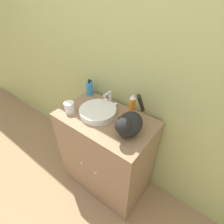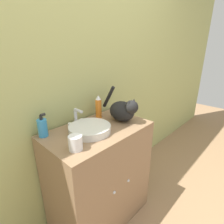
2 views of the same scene
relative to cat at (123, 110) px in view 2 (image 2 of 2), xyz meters
The scene contains 8 objects.
wall_back 0.50m from the cat, 126.75° to the left, with size 6.00×0.05×2.50m.
vanity_cabinet 0.57m from the cat, behind, with size 0.78×0.48×0.85m.
sink_basin 0.32m from the cat, behind, with size 0.29×0.29×0.05m.
faucet 0.37m from the cat, 148.29° to the left, with size 0.14×0.10×0.14m.
cat is the anchor object (origin of this frame).
soap_bottle 0.61m from the cat, 158.87° to the left, with size 0.06×0.06×0.16m.
spray_bottle 0.21m from the cat, 115.77° to the left, with size 0.05×0.05×0.20m.
cup 0.52m from the cat, behind, with size 0.08×0.08×0.09m.
Camera 2 is at (-0.77, -0.64, 1.42)m, focal length 28.00 mm.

